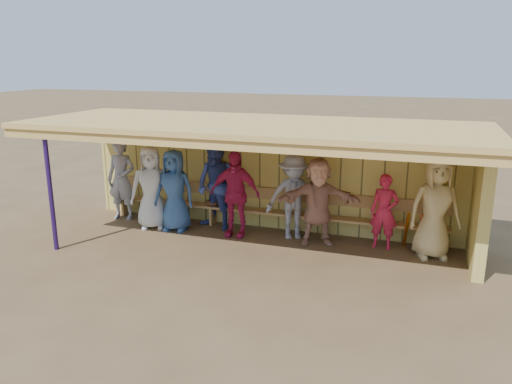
# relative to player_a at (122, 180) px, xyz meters

# --- Properties ---
(ground) EXTENTS (90.00, 90.00, 0.00)m
(ground) POSITION_rel_player_a_xyz_m (3.45, -0.75, -0.95)
(ground) COLOR brown
(ground) RESTS_ON ground
(player_a) EXTENTS (0.72, 0.50, 1.90)m
(player_a) POSITION_rel_player_a_xyz_m (0.00, 0.00, 0.00)
(player_a) COLOR gray
(player_a) RESTS_ON ground
(player_b) EXTENTS (1.06, 0.89, 1.85)m
(player_b) POSITION_rel_player_a_xyz_m (0.99, -0.35, -0.03)
(player_b) COLOR silver
(player_b) RESTS_ON ground
(player_c) EXTENTS (1.15, 1.02, 1.97)m
(player_c) POSITION_rel_player_a_xyz_m (2.37, 0.06, 0.03)
(player_c) COLOR #354792
(player_c) RESTS_ON ground
(player_d) EXTENTS (1.10, 0.49, 1.84)m
(player_d) POSITION_rel_player_a_xyz_m (2.92, -0.23, -0.03)
(player_d) COLOR #BD1E4A
(player_d) RESTS_ON ground
(player_e) EXTENTS (1.33, 1.08, 1.79)m
(player_e) POSITION_rel_player_a_xyz_m (4.13, 0.04, -0.06)
(player_e) COLOR gray
(player_e) RESTS_ON ground
(player_f) EXTENTS (1.74, 1.02, 1.79)m
(player_f) POSITION_rel_player_a_xyz_m (4.68, -0.14, -0.06)
(player_f) COLOR tan
(player_f) RESTS_ON ground
(player_g) EXTENTS (0.56, 0.38, 1.50)m
(player_g) POSITION_rel_player_a_xyz_m (5.97, 0.06, -0.20)
(player_g) COLOR red
(player_g) RESTS_ON ground
(player_h) EXTENTS (1.09, 0.87, 1.94)m
(player_h) POSITION_rel_player_a_xyz_m (6.90, -0.13, 0.02)
(player_h) COLOR tan
(player_h) RESTS_ON ground
(player_extra) EXTENTS (0.93, 0.66, 1.80)m
(player_extra) POSITION_rel_player_a_xyz_m (1.54, -0.31, -0.05)
(player_extra) COLOR #33578C
(player_extra) RESTS_ON ground
(dugout_structure) EXTENTS (8.80, 3.20, 2.50)m
(dugout_structure) POSITION_rel_player_a_xyz_m (3.84, -0.06, 0.74)
(dugout_structure) COLOR #D2BC5A
(dugout_structure) RESTS_ON ground
(bench) EXTENTS (7.60, 0.34, 0.93)m
(bench) POSITION_rel_player_a_xyz_m (3.45, 0.37, -0.42)
(bench) COLOR tan
(bench) RESTS_ON ground
(dugout_equipment) EXTENTS (6.09, 0.62, 0.80)m
(dugout_equipment) POSITION_rel_player_a_xyz_m (2.77, 0.24, -0.46)
(dugout_equipment) COLOR orange
(dugout_equipment) RESTS_ON ground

